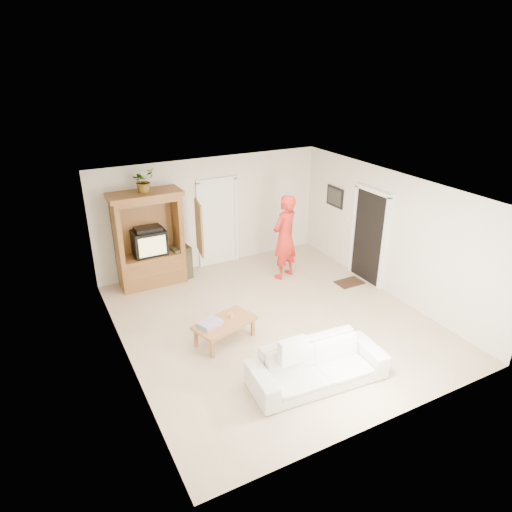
{
  "coord_description": "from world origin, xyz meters",
  "views": [
    {
      "loc": [
        -3.79,
        -6.49,
        4.72
      ],
      "look_at": [
        -0.07,
        0.6,
        1.15
      ],
      "focal_mm": 32.0,
      "sensor_mm": 36.0,
      "label": 1
    }
  ],
  "objects_px": {
    "armoire": "(151,245)",
    "coffee_table": "(225,324)",
    "sofa": "(317,365)",
    "man": "(285,237)"
  },
  "relations": [
    {
      "from": "armoire",
      "to": "coffee_table",
      "type": "height_order",
      "value": "armoire"
    },
    {
      "from": "armoire",
      "to": "sofa",
      "type": "relative_size",
      "value": 0.98
    },
    {
      "from": "sofa",
      "to": "coffee_table",
      "type": "xyz_separation_m",
      "value": [
        -0.82,
        1.68,
        0.04
      ]
    },
    {
      "from": "armoire",
      "to": "man",
      "type": "xyz_separation_m",
      "value": [
        2.74,
        -1.09,
        0.06
      ]
    },
    {
      "from": "man",
      "to": "coffee_table",
      "type": "height_order",
      "value": "man"
    },
    {
      "from": "man",
      "to": "sofa",
      "type": "bearing_deg",
      "value": 45.27
    },
    {
      "from": "armoire",
      "to": "man",
      "type": "relative_size",
      "value": 1.08
    },
    {
      "from": "man",
      "to": "sofa",
      "type": "distance_m",
      "value": 3.77
    },
    {
      "from": "coffee_table",
      "to": "sofa",
      "type": "bearing_deg",
      "value": -80.84
    },
    {
      "from": "man",
      "to": "coffee_table",
      "type": "distance_m",
      "value": 2.92
    }
  ]
}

